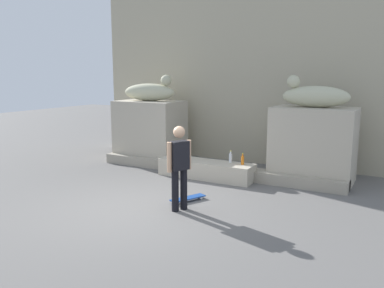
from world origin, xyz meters
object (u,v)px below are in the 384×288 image
at_px(skater, 179,164).
at_px(skateboard, 188,198).
at_px(statue_reclining_right, 314,96).
at_px(bottle_clear, 231,158).
at_px(statue_reclining_left, 150,91).
at_px(bottle_brown, 188,155).
at_px(bottle_orange, 243,160).

distance_m(skater, skateboard, 1.03).
bearing_deg(statue_reclining_right, bottle_clear, 23.89).
relative_size(statue_reclining_right, skateboard, 2.00).
bearing_deg(skater, skateboard, -140.92).
height_order(skater, skateboard, skater).
relative_size(statue_reclining_left, bottle_brown, 5.51).
bearing_deg(bottle_orange, statue_reclining_left, 164.28).
bearing_deg(skater, bottle_orange, -160.72).
distance_m(statue_reclining_left, bottle_orange, 3.84).
bearing_deg(statue_reclining_right, bottle_brown, 18.43).
bearing_deg(skater, statue_reclining_right, 179.47).
xyz_separation_m(skater, bottle_orange, (0.31, 2.53, -0.37)).
distance_m(skater, bottle_clear, 2.63).
bearing_deg(bottle_clear, bottle_brown, -169.57).
xyz_separation_m(skateboard, bottle_clear, (0.08, 2.05, 0.50)).
relative_size(statue_reclining_right, bottle_clear, 5.38).
xyz_separation_m(skateboard, bottle_brown, (-1.03, 1.84, 0.50)).
height_order(statue_reclining_left, bottle_brown, statue_reclining_left).
height_order(statue_reclining_left, skater, statue_reclining_left).
bearing_deg(bottle_brown, skater, -64.34).
xyz_separation_m(statue_reclining_left, bottle_brown, (1.91, -1.07, -1.56)).
bearing_deg(statue_reclining_right, skater, 61.43).
xyz_separation_m(statue_reclining_right, bottle_clear, (-1.80, -0.86, -1.56)).
relative_size(skater, bottle_brown, 5.49).
bearing_deg(bottle_orange, bottle_clear, 167.48).
height_order(statue_reclining_left, skateboard, statue_reclining_left).
relative_size(skater, bottle_orange, 5.92).
xyz_separation_m(bottle_clear, bottle_orange, (0.36, -0.08, -0.01)).
height_order(statue_reclining_right, skater, statue_reclining_right).
xyz_separation_m(statue_reclining_left, statue_reclining_right, (4.82, -0.01, 0.00)).
relative_size(skateboard, bottle_clear, 2.69).
bearing_deg(bottle_clear, statue_reclining_left, 163.91).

